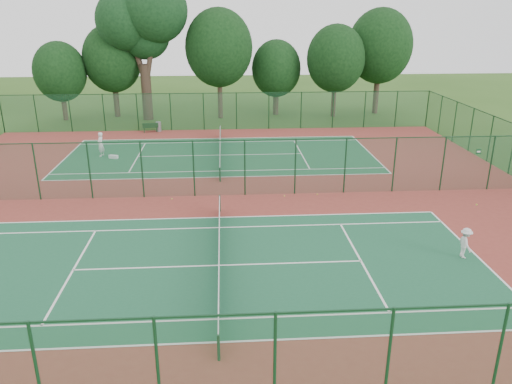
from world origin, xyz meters
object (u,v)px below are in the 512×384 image
player_near (465,243)px  kit_bag (113,157)px  player_far (101,144)px  trash_bin (159,127)px  bench (150,127)px  big_tree (143,20)px

player_near → kit_bag: player_near is taller
player_far → trash_bin: player_far is taller
player_near → player_far: 27.44m
trash_bin → kit_bag: size_ratio=1.27×
trash_bin → player_near: bearing=-57.4°
player_near → kit_bag: (-19.37, 17.56, -0.60)m
trash_bin → kit_bag: (-2.40, -8.99, -0.31)m
bench → player_near: bearing=-66.7°
bench → kit_bag: bearing=-111.5°
player_far → big_tree: big_tree is taller
trash_bin → kit_bag: trash_bin is taller
player_far → trash_bin: (3.45, 8.22, -0.50)m
kit_bag → trash_bin: bearing=96.5°
player_near → player_far: bearing=48.4°
player_far → bench: player_far is taller
player_near → kit_bag: 26.15m
trash_bin → player_far: bearing=-112.8°
kit_bag → bench: bearing=100.6°
player_far → kit_bag: player_far is taller
player_far → bench: (2.73, 7.93, -0.49)m
kit_bag → big_tree: (0.78, 14.80, 9.70)m
big_tree → player_near: bearing=-60.1°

